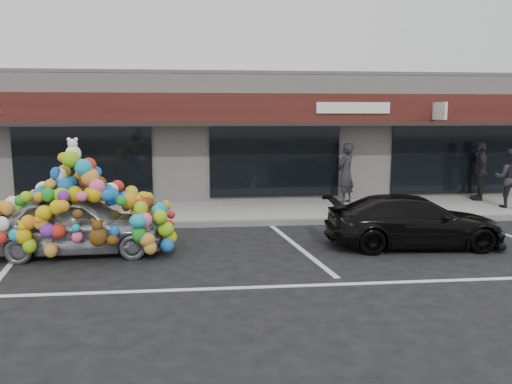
{
  "coord_description": "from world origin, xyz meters",
  "views": [
    {
      "loc": [
        0.75,
        -10.44,
        2.91
      ],
      "look_at": [
        1.97,
        1.4,
        1.08
      ],
      "focal_mm": 35.0,
      "sensor_mm": 36.0,
      "label": 1
    }
  ],
  "objects": [
    {
      "name": "parking_stripe_left",
      "position": [
        -3.2,
        0.2,
        0.0
      ],
      "size": [
        0.73,
        4.37,
        0.01
      ],
      "primitive_type": "cube",
      "rotation": [
        0.0,
        0.0,
        0.14
      ],
      "color": "silver",
      "rests_on": "ground"
    },
    {
      "name": "pedestrian_c",
      "position": [
        9.74,
        5.0,
        1.1
      ],
      "size": [
        1.21,
        0.81,
        1.9
      ],
      "primitive_type": "imported",
      "rotation": [
        0.0,
        0.0,
        4.38
      ],
      "color": "#252227",
      "rests_on": "sidewalk"
    },
    {
      "name": "pedestrian_a",
      "position": [
        5.18,
        4.85,
        1.11
      ],
      "size": [
        0.82,
        0.81,
        1.91
      ],
      "primitive_type": "imported",
      "rotation": [
        0.0,
        0.0,
        3.91
      ],
      "color": "black",
      "rests_on": "sidewalk"
    },
    {
      "name": "shop_building",
      "position": [
        0.0,
        8.44,
        2.16
      ],
      "size": [
        24.0,
        7.2,
        4.31
      ],
      "color": "beige",
      "rests_on": "ground"
    },
    {
      "name": "ground",
      "position": [
        0.0,
        0.0,
        0.0
      ],
      "size": [
        90.0,
        90.0,
        0.0
      ],
      "primitive_type": "plane",
      "color": "black",
      "rests_on": "ground"
    },
    {
      "name": "pedestrian_b",
      "position": [
        9.89,
        3.58,
        1.04
      ],
      "size": [
        1.1,
        1.04,
        1.79
      ],
      "primitive_type": "imported",
      "rotation": [
        0.0,
        0.0,
        2.56
      ],
      "color": "black",
      "rests_on": "sidewalk"
    },
    {
      "name": "sidewalk",
      "position": [
        0.0,
        4.0,
        0.07
      ],
      "size": [
        26.0,
        3.0,
        0.15
      ],
      "primitive_type": "cube",
      "color": "gray",
      "rests_on": "ground"
    },
    {
      "name": "kerb",
      "position": [
        0.0,
        2.5,
        0.07
      ],
      "size": [
        26.0,
        0.18,
        0.16
      ],
      "primitive_type": "cube",
      "color": "slate",
      "rests_on": "ground"
    },
    {
      "name": "toy_car",
      "position": [
        -1.96,
        0.23,
        0.79
      ],
      "size": [
        2.73,
        4.05,
        2.32
      ],
      "rotation": [
        0.0,
        0.0,
        1.6
      ],
      "color": "#B1B6BD",
      "rests_on": "ground"
    },
    {
      "name": "black_sedan",
      "position": [
        5.39,
        0.06,
        0.57
      ],
      "size": [
        1.81,
        4.02,
        1.14
      ],
      "primitive_type": "imported",
      "rotation": [
        0.0,
        0.0,
        1.52
      ],
      "color": "black",
      "rests_on": "ground"
    },
    {
      "name": "lane_line",
      "position": [
        2.0,
        -2.3,
        0.0
      ],
      "size": [
        14.0,
        0.12,
        0.01
      ],
      "primitive_type": "cube",
      "color": "silver",
      "rests_on": "ground"
    },
    {
      "name": "parking_stripe_mid",
      "position": [
        2.8,
        0.2,
        0.0
      ],
      "size": [
        0.73,
        4.37,
        0.01
      ],
      "primitive_type": "cube",
      "rotation": [
        0.0,
        0.0,
        0.14
      ],
      "color": "silver",
      "rests_on": "ground"
    }
  ]
}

